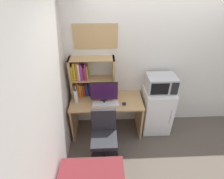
{
  "coord_description": "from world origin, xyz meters",
  "views": [
    {
      "loc": [
        -0.91,
        -2.89,
        2.68
      ],
      "look_at": [
        -0.8,
        -0.34,
        1.01
      ],
      "focal_mm": 28.18,
      "sensor_mm": 36.0,
      "label": 1
    }
  ],
  "objects_px": {
    "computer_mouse": "(124,104)",
    "water_bottle": "(76,96)",
    "hutch_bookshelf": "(86,78)",
    "mini_fridge": "(156,110)",
    "monitor": "(104,92)",
    "desk_chair": "(104,139)",
    "keyboard": "(106,104)",
    "wall_corkboard": "(95,36)",
    "microwave": "(161,83)"
  },
  "relations": [
    {
      "from": "mini_fridge",
      "to": "wall_corkboard",
      "type": "bearing_deg",
      "value": 167.21
    },
    {
      "from": "hutch_bookshelf",
      "to": "mini_fridge",
      "type": "bearing_deg",
      "value": -6.67
    },
    {
      "from": "monitor",
      "to": "microwave",
      "type": "height_order",
      "value": "microwave"
    },
    {
      "from": "desk_chair",
      "to": "hutch_bookshelf",
      "type": "bearing_deg",
      "value": 110.9
    },
    {
      "from": "monitor",
      "to": "keyboard",
      "type": "relative_size",
      "value": 1.04
    },
    {
      "from": "monitor",
      "to": "wall_corkboard",
      "type": "xyz_separation_m",
      "value": [
        -0.12,
        0.38,
        0.85
      ]
    },
    {
      "from": "computer_mouse",
      "to": "desk_chair",
      "type": "height_order",
      "value": "desk_chair"
    },
    {
      "from": "desk_chair",
      "to": "water_bottle",
      "type": "bearing_deg",
      "value": 130.18
    },
    {
      "from": "mini_fridge",
      "to": "keyboard",
      "type": "bearing_deg",
      "value": -170.68
    },
    {
      "from": "keyboard",
      "to": "hutch_bookshelf",
      "type": "bearing_deg",
      "value": 137.08
    },
    {
      "from": "microwave",
      "to": "mini_fridge",
      "type": "bearing_deg",
      "value": -90.19
    },
    {
      "from": "hutch_bookshelf",
      "to": "computer_mouse",
      "type": "distance_m",
      "value": 0.82
    },
    {
      "from": "monitor",
      "to": "mini_fridge",
      "type": "relative_size",
      "value": 0.51
    },
    {
      "from": "water_bottle",
      "to": "desk_chair",
      "type": "distance_m",
      "value": 0.89
    },
    {
      "from": "monitor",
      "to": "wall_corkboard",
      "type": "height_order",
      "value": "wall_corkboard"
    },
    {
      "from": "hutch_bookshelf",
      "to": "microwave",
      "type": "height_order",
      "value": "hutch_bookshelf"
    },
    {
      "from": "monitor",
      "to": "desk_chair",
      "type": "relative_size",
      "value": 0.51
    },
    {
      "from": "keyboard",
      "to": "desk_chair",
      "type": "height_order",
      "value": "desk_chair"
    },
    {
      "from": "hutch_bookshelf",
      "to": "water_bottle",
      "type": "distance_m",
      "value": 0.37
    },
    {
      "from": "computer_mouse",
      "to": "water_bottle",
      "type": "xyz_separation_m",
      "value": [
        -0.85,
        0.12,
        0.1
      ]
    },
    {
      "from": "wall_corkboard",
      "to": "keyboard",
      "type": "bearing_deg",
      "value": -71.41
    },
    {
      "from": "monitor",
      "to": "keyboard",
      "type": "xyz_separation_m",
      "value": [
        0.03,
        -0.04,
        -0.22
      ]
    },
    {
      "from": "mini_fridge",
      "to": "desk_chair",
      "type": "height_order",
      "value": "desk_chair"
    },
    {
      "from": "monitor",
      "to": "mini_fridge",
      "type": "distance_m",
      "value": 1.15
    },
    {
      "from": "water_bottle",
      "to": "mini_fridge",
      "type": "bearing_deg",
      "value": 2.35
    },
    {
      "from": "monitor",
      "to": "desk_chair",
      "type": "bearing_deg",
      "value": -91.5
    },
    {
      "from": "keyboard",
      "to": "water_bottle",
      "type": "distance_m",
      "value": 0.55
    },
    {
      "from": "monitor",
      "to": "wall_corkboard",
      "type": "bearing_deg",
      "value": 107.06
    },
    {
      "from": "computer_mouse",
      "to": "microwave",
      "type": "height_order",
      "value": "microwave"
    },
    {
      "from": "computer_mouse",
      "to": "monitor",
      "type": "bearing_deg",
      "value": 170.47
    },
    {
      "from": "keyboard",
      "to": "desk_chair",
      "type": "distance_m",
      "value": 0.6
    },
    {
      "from": "keyboard",
      "to": "wall_corkboard",
      "type": "height_order",
      "value": "wall_corkboard"
    },
    {
      "from": "mini_fridge",
      "to": "microwave",
      "type": "distance_m",
      "value": 0.61
    },
    {
      "from": "water_bottle",
      "to": "computer_mouse",
      "type": "bearing_deg",
      "value": -7.86
    },
    {
      "from": "water_bottle",
      "to": "wall_corkboard",
      "type": "xyz_separation_m",
      "value": [
        0.38,
        0.32,
        0.96
      ]
    },
    {
      "from": "mini_fridge",
      "to": "wall_corkboard",
      "type": "height_order",
      "value": "wall_corkboard"
    },
    {
      "from": "keyboard",
      "to": "mini_fridge",
      "type": "relative_size",
      "value": 0.49
    },
    {
      "from": "monitor",
      "to": "mini_fridge",
      "type": "xyz_separation_m",
      "value": [
        1.01,
        0.12,
        -0.53
      ]
    },
    {
      "from": "water_bottle",
      "to": "hutch_bookshelf",
      "type": "bearing_deg",
      "value": 49.9
    },
    {
      "from": "hutch_bookshelf",
      "to": "monitor",
      "type": "relative_size",
      "value": 1.65
    },
    {
      "from": "keyboard",
      "to": "computer_mouse",
      "type": "distance_m",
      "value": 0.33
    },
    {
      "from": "desk_chair",
      "to": "wall_corkboard",
      "type": "relative_size",
      "value": 1.28
    },
    {
      "from": "computer_mouse",
      "to": "microwave",
      "type": "xyz_separation_m",
      "value": [
        0.66,
        0.18,
        0.29
      ]
    },
    {
      "from": "water_bottle",
      "to": "wall_corkboard",
      "type": "bearing_deg",
      "value": 39.65
    },
    {
      "from": "monitor",
      "to": "desk_chair",
      "type": "xyz_separation_m",
      "value": [
        -0.01,
        -0.52,
        -0.58
      ]
    },
    {
      "from": "computer_mouse",
      "to": "wall_corkboard",
      "type": "height_order",
      "value": "wall_corkboard"
    },
    {
      "from": "wall_corkboard",
      "to": "microwave",
      "type": "bearing_deg",
      "value": -12.64
    },
    {
      "from": "keyboard",
      "to": "mini_fridge",
      "type": "height_order",
      "value": "mini_fridge"
    },
    {
      "from": "hutch_bookshelf",
      "to": "keyboard",
      "type": "bearing_deg",
      "value": -42.92
    },
    {
      "from": "keyboard",
      "to": "wall_corkboard",
      "type": "xyz_separation_m",
      "value": [
        -0.14,
        0.42,
        1.07
      ]
    }
  ]
}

